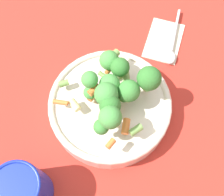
% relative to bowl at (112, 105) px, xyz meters
% --- Properties ---
extents(ground_plane, '(3.00, 3.00, 0.00)m').
position_rel_bowl_xyz_m(ground_plane, '(0.00, 0.00, -0.03)').
color(ground_plane, '#B72D23').
extents(bowl, '(0.25, 0.25, 0.05)m').
position_rel_bowl_xyz_m(bowl, '(0.00, 0.00, 0.00)').
color(bowl, beige).
rests_on(bowl, ground_plane).
extents(pasta_salad, '(0.21, 0.21, 0.09)m').
position_rel_bowl_xyz_m(pasta_salad, '(-0.00, 0.01, 0.07)').
color(pasta_salad, '#8CB766').
rests_on(pasta_salad, bowl).
extents(cup, '(0.09, 0.09, 0.10)m').
position_rel_bowl_xyz_m(cup, '(0.17, -0.15, 0.03)').
color(cup, '#192DAD').
rests_on(cup, ground_plane).
extents(napkin, '(0.15, 0.12, 0.01)m').
position_rel_bowl_xyz_m(napkin, '(-0.18, 0.14, -0.02)').
color(napkin, beige).
rests_on(napkin, ground_plane).
extents(spoon, '(0.17, 0.06, 0.01)m').
position_rel_bowl_xyz_m(spoon, '(-0.16, 0.15, -0.02)').
color(spoon, silver).
rests_on(spoon, napkin).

